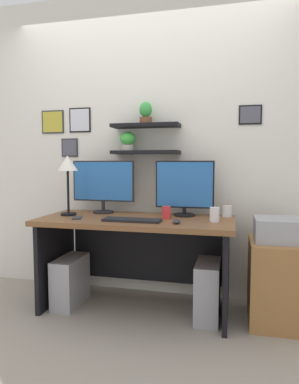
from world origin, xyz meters
TOP-DOWN VIEW (x-y plane):
  - ground_plane at (0.00, 0.00)m, footprint 8.00×8.00m
  - back_wall_assembly at (-0.00, 0.44)m, footprint 4.40×0.24m
  - desk at (0.00, 0.05)m, footprint 1.55×0.68m
  - monitor_left at (-0.36, 0.22)m, footprint 0.56×0.18m
  - monitor_right at (0.36, 0.22)m, footprint 0.49×0.18m
  - keyboard at (0.01, -0.15)m, footprint 0.44×0.14m
  - computer_mouse at (0.35, -0.17)m, footprint 0.06×0.09m
  - desk_lamp at (-0.59, 0.01)m, footprint 0.17×0.17m
  - cell_phone at (-0.45, -0.12)m, footprint 0.11×0.16m
  - coffee_mug at (0.70, 0.26)m, footprint 0.08×0.08m
  - pen_cup at (0.24, 0.03)m, footprint 0.07×0.07m
  - water_cup at (0.62, -0.03)m, footprint 0.07×0.07m
  - drawer_cabinet at (1.10, 0.04)m, footprint 0.44×0.50m
  - printer at (1.10, 0.04)m, footprint 0.38×0.34m
  - computer_tower_left at (-0.56, -0.04)m, footprint 0.18×0.40m
  - computer_tower_right at (0.58, -0.02)m, footprint 0.18×0.40m

SIDE VIEW (x-z plane):
  - ground_plane at x=0.00m, z-range 0.00..0.00m
  - computer_tower_left at x=-0.56m, z-range 0.00..0.40m
  - computer_tower_right at x=0.58m, z-range 0.00..0.44m
  - drawer_cabinet at x=1.10m, z-range 0.00..0.62m
  - desk at x=0.00m, z-range 0.16..0.91m
  - printer at x=1.10m, z-range 0.62..0.79m
  - cell_phone at x=-0.45m, z-range 0.75..0.76m
  - keyboard at x=0.01m, z-range 0.75..0.77m
  - computer_mouse at x=0.35m, z-range 0.75..0.78m
  - coffee_mug at x=0.70m, z-range 0.75..0.84m
  - pen_cup at x=0.24m, z-range 0.75..0.85m
  - water_cup at x=0.62m, z-range 0.75..0.86m
  - monitor_right at x=0.36m, z-range 0.76..1.22m
  - monitor_left at x=-0.36m, z-range 0.78..1.23m
  - desk_lamp at x=-0.59m, z-range 0.89..1.39m
  - back_wall_assembly at x=0.00m, z-range 0.00..2.70m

